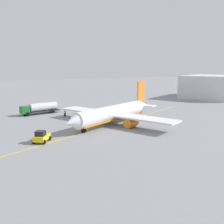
% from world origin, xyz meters
% --- Properties ---
extents(ground_plane, '(400.00, 400.00, 0.00)m').
position_xyz_m(ground_plane, '(0.00, 0.00, 0.00)').
color(ground_plane, gray).
extents(airplane, '(29.17, 31.00, 9.51)m').
position_xyz_m(airplane, '(-0.48, -0.20, 2.57)').
color(airplane, white).
rests_on(airplane, ground).
extents(fuel_tanker, '(11.57, 4.36, 3.15)m').
position_xyz_m(fuel_tanker, '(10.86, -22.28, 1.74)').
color(fuel_tanker, '#2D2D33').
rests_on(fuel_tanker, ground).
extents(pushback_tug, '(3.92, 4.09, 2.20)m').
position_xyz_m(pushback_tug, '(18.25, 5.87, 1.01)').
color(pushback_tug, yellow).
rests_on(pushback_tug, ground).
extents(refueling_worker, '(0.53, 0.38, 1.71)m').
position_xyz_m(refueling_worker, '(5.95, -15.33, 0.82)').
color(refueling_worker, navy).
rests_on(refueling_worker, ground).
extents(safety_cone_nose, '(0.55, 0.55, 0.61)m').
position_xyz_m(safety_cone_nose, '(16.09, 1.46, 0.30)').
color(safety_cone_nose, '#F2590F').
rests_on(safety_cone_nose, ground).
extents(distant_hangar, '(30.80, 27.71, 9.56)m').
position_xyz_m(distant_hangar, '(-63.06, -23.83, 4.77)').
color(distant_hangar, silver).
rests_on(distant_hangar, ground).
extents(taxi_line_marking, '(63.57, 26.30, 0.01)m').
position_xyz_m(taxi_line_marking, '(0.00, 0.00, 0.01)').
color(taxi_line_marking, yellow).
rests_on(taxi_line_marking, ground).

